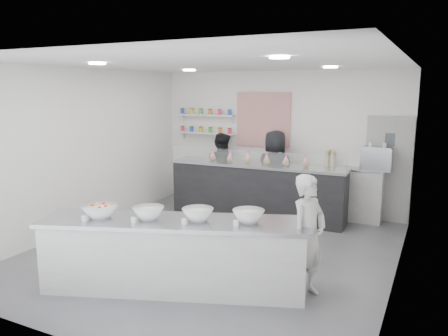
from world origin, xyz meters
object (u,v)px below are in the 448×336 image
(espresso_ledge, at_px, (346,193))
(staff_right, at_px, (275,172))
(espresso_machine, at_px, (377,159))
(woman_prep, at_px, (308,237))
(prep_counter, at_px, (174,255))
(staff_left, at_px, (221,169))
(back_bar, at_px, (257,191))

(espresso_ledge, xyz_separation_m, staff_right, (-1.44, -0.27, 0.36))
(espresso_machine, distance_m, staff_right, 2.04)
(woman_prep, xyz_separation_m, staff_right, (-1.67, 3.38, 0.10))
(espresso_ledge, relative_size, staff_right, 0.80)
(prep_counter, xyz_separation_m, staff_left, (-1.35, 4.06, 0.35))
(woman_prep, relative_size, staff_left, 0.96)
(staff_right, bearing_deg, back_bar, 64.38)
(prep_counter, xyz_separation_m, back_bar, (-0.27, 3.52, 0.09))
(back_bar, distance_m, woman_prep, 3.49)
(back_bar, relative_size, staff_right, 2.04)
(prep_counter, bearing_deg, staff_right, 70.33)
(back_bar, height_order, espresso_ledge, back_bar)
(espresso_machine, distance_m, staff_left, 3.33)
(prep_counter, distance_m, woman_prep, 1.76)
(woman_prep, bearing_deg, espresso_ledge, 24.29)
(prep_counter, bearing_deg, woman_prep, -0.52)
(staff_left, relative_size, staff_right, 0.93)
(espresso_machine, relative_size, staff_right, 0.32)
(back_bar, distance_m, staff_right, 0.60)
(prep_counter, bearing_deg, staff_left, 88.03)
(staff_left, bearing_deg, woman_prep, 141.17)
(back_bar, height_order, espresso_machine, espresso_machine)
(espresso_machine, bearing_deg, espresso_ledge, 180.00)
(prep_counter, relative_size, back_bar, 0.96)
(staff_left, bearing_deg, espresso_ledge, -165.67)
(back_bar, xyz_separation_m, staff_left, (-1.09, 0.55, 0.26))
(espresso_ledge, height_order, staff_right, staff_right)
(woman_prep, distance_m, staff_left, 4.58)
(prep_counter, xyz_separation_m, espresso_ledge, (1.39, 4.24, 0.06))
(back_bar, xyz_separation_m, woman_prep, (1.89, -2.93, 0.23))
(espresso_machine, xyz_separation_m, woman_prep, (-0.31, -3.65, -0.49))
(espresso_machine, distance_m, woman_prep, 3.70)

